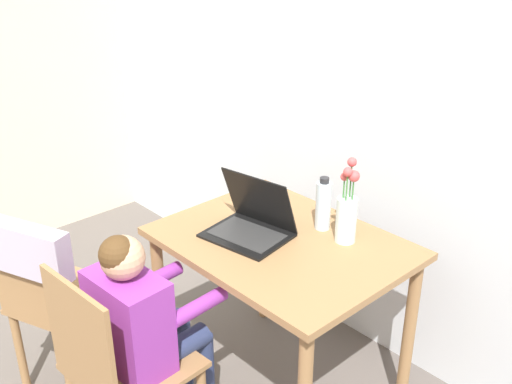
{
  "coord_description": "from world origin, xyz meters",
  "views": [
    {
      "loc": [
        1.32,
        0.16,
        1.91
      ],
      "look_at": [
        -0.24,
        1.6,
        0.93
      ],
      "focal_mm": 42.0,
      "sensor_mm": 36.0,
      "label": 1
    }
  ],
  "objects_px": {
    "chair_spare": "(46,281)",
    "flower_vase": "(347,213)",
    "chair_occupied": "(118,370)",
    "water_bottle": "(323,205)",
    "laptop": "(252,221)",
    "person_seated": "(144,320)"
  },
  "relations": [
    {
      "from": "chair_occupied",
      "to": "flower_vase",
      "type": "relative_size",
      "value": 2.48
    },
    {
      "from": "chair_spare",
      "to": "person_seated",
      "type": "distance_m",
      "value": 0.51
    },
    {
      "from": "chair_occupied",
      "to": "laptop",
      "type": "xyz_separation_m",
      "value": [
        -0.01,
        0.66,
        0.36
      ]
    },
    {
      "from": "person_seated",
      "to": "laptop",
      "type": "height_order",
      "value": "laptop"
    },
    {
      "from": "laptop",
      "to": "water_bottle",
      "type": "bearing_deg",
      "value": 46.69
    },
    {
      "from": "chair_spare",
      "to": "laptop",
      "type": "relative_size",
      "value": 2.45
    },
    {
      "from": "person_seated",
      "to": "laptop",
      "type": "bearing_deg",
      "value": -92.84
    },
    {
      "from": "chair_spare",
      "to": "person_seated",
      "type": "xyz_separation_m",
      "value": [
        0.49,
        0.14,
        0.01
      ]
    },
    {
      "from": "person_seated",
      "to": "laptop",
      "type": "distance_m",
      "value": 0.57
    },
    {
      "from": "laptop",
      "to": "flower_vase",
      "type": "relative_size",
      "value": 1.02
    },
    {
      "from": "chair_spare",
      "to": "person_seated",
      "type": "height_order",
      "value": "person_seated"
    },
    {
      "from": "chair_spare",
      "to": "flower_vase",
      "type": "height_order",
      "value": "flower_vase"
    },
    {
      "from": "laptop",
      "to": "flower_vase",
      "type": "xyz_separation_m",
      "value": [
        0.29,
        0.23,
        0.07
      ]
    },
    {
      "from": "chair_occupied",
      "to": "person_seated",
      "type": "xyz_separation_m",
      "value": [
        -0.01,
        0.13,
        0.15
      ]
    },
    {
      "from": "chair_occupied",
      "to": "water_bottle",
      "type": "distance_m",
      "value": 1.0
    },
    {
      "from": "chair_occupied",
      "to": "laptop",
      "type": "distance_m",
      "value": 0.75
    },
    {
      "from": "chair_occupied",
      "to": "water_bottle",
      "type": "relative_size",
      "value": 3.82
    },
    {
      "from": "flower_vase",
      "to": "water_bottle",
      "type": "bearing_deg",
      "value": 174.04
    },
    {
      "from": "laptop",
      "to": "chair_occupied",
      "type": "bearing_deg",
      "value": -98.24
    },
    {
      "from": "person_seated",
      "to": "chair_spare",
      "type": "bearing_deg",
      "value": 12.59
    },
    {
      "from": "chair_occupied",
      "to": "flower_vase",
      "type": "height_order",
      "value": "flower_vase"
    },
    {
      "from": "chair_occupied",
      "to": "chair_spare",
      "type": "distance_m",
      "value": 0.52
    }
  ]
}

